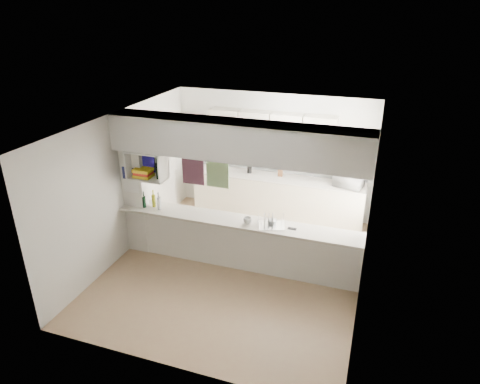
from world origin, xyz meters
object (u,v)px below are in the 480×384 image
at_px(bowl, 350,171).
at_px(wine_bottles, 153,202).
at_px(microwave, 349,179).
at_px(dish_rack, 271,221).

height_order(bowl, wine_bottles, bowl).
height_order(microwave, wine_bottles, wine_bottles).
relative_size(bowl, wine_bottles, 0.74).
relative_size(dish_rack, wine_bottles, 1.41).
bearing_deg(wine_bottles, dish_rack, 0.39).
bearing_deg(microwave, wine_bottles, 48.92).
xyz_separation_m(microwave, wine_bottles, (-3.18, -2.10, -0.03)).
distance_m(microwave, wine_bottles, 3.81).
relative_size(microwave, dish_rack, 1.08).
height_order(dish_rack, wine_bottles, wine_bottles).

